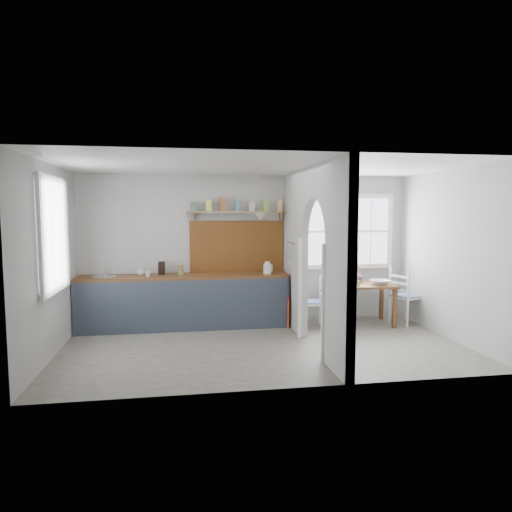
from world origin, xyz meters
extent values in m
cube|color=gray|center=(0.00, 0.00, 0.00)|extent=(5.80, 3.20, 0.01)
cube|color=#B9B7AB|center=(0.00, 0.00, 2.60)|extent=(5.80, 3.20, 0.01)
cube|color=#B9B7AB|center=(0.00, 1.60, 1.30)|extent=(5.80, 0.01, 2.60)
cube|color=#B9B7AB|center=(0.00, -1.60, 1.30)|extent=(5.80, 0.01, 2.60)
cube|color=#B9B7AB|center=(-2.90, 0.00, 1.30)|extent=(0.01, 3.20, 2.60)
cube|color=#B9B7AB|center=(2.90, 0.00, 1.30)|extent=(0.01, 3.20, 2.60)
cube|color=#B9B7AB|center=(0.70, -1.20, 1.30)|extent=(0.12, 0.80, 2.60)
cube|color=#B9B7AB|center=(0.70, 1.00, 1.30)|extent=(0.12, 1.20, 2.60)
cube|color=#B9B7AB|center=(0.70, -0.20, 2.08)|extent=(0.12, 1.20, 1.05)
cube|color=brown|center=(-1.13, 1.30, 0.88)|extent=(3.50, 0.60, 0.05)
cube|color=#454C5B|center=(-1.13, 1.01, 0.42)|extent=(3.50, 0.03, 0.85)
cube|color=black|center=(-1.13, 1.35, 0.42)|extent=(3.46, 0.45, 0.85)
cylinder|color=silver|center=(-2.43, 1.30, 0.89)|extent=(0.40, 0.40, 0.02)
cube|color=brown|center=(-0.20, 1.58, 1.35)|extent=(1.65, 0.03, 0.90)
cube|color=tan|center=(-0.20, 1.49, 1.95)|extent=(1.75, 0.20, 0.03)
cube|color=#375D46|center=(-0.95, 1.49, 2.06)|extent=(0.09, 0.09, 0.18)
cube|color=#DDE347|center=(-0.70, 1.49, 2.06)|extent=(0.09, 0.09, 0.18)
cube|color=#994D27|center=(-0.45, 1.49, 2.06)|extent=(0.09, 0.09, 0.18)
cube|color=teal|center=(-0.21, 1.49, 2.06)|extent=(0.09, 0.09, 0.18)
cube|color=#B4AF8E|center=(0.04, 1.49, 2.06)|extent=(0.09, 0.09, 0.18)
cube|color=#649836|center=(0.29, 1.49, 2.06)|extent=(0.09, 0.09, 0.18)
cube|color=#E59B58|center=(0.54, 1.49, 2.06)|extent=(0.09, 0.09, 0.18)
cone|color=beige|center=(0.15, 1.15, 1.88)|extent=(0.26, 0.26, 0.16)
cylinder|color=silver|center=(0.61, 0.90, 1.45)|extent=(0.02, 0.50, 0.02)
imported|color=silver|center=(-1.72, 1.20, 0.94)|extent=(0.10, 0.10, 0.09)
imported|color=white|center=(-1.86, 1.41, 0.95)|extent=(0.18, 0.18, 0.11)
cube|color=black|center=(-1.51, 1.40, 1.01)|extent=(0.12, 0.15, 0.22)
cylinder|color=olive|center=(-1.19, 1.38, 0.98)|extent=(0.13, 0.13, 0.17)
cube|color=#B5153F|center=(0.58, 0.96, 0.28)|extent=(0.02, 0.03, 0.59)
cube|color=#C6490D|center=(0.58, 0.95, 0.25)|extent=(0.02, 0.03, 0.52)
imported|color=silver|center=(2.19, 0.92, 0.75)|extent=(0.35, 0.35, 0.08)
imported|color=#66A25B|center=(1.78, 0.91, 0.75)|extent=(0.11, 0.11, 0.08)
cylinder|color=black|center=(1.60, 1.07, 0.72)|extent=(0.16, 0.16, 0.01)
imported|color=#4C3153|center=(1.89, 1.23, 0.82)|extent=(0.26, 0.26, 0.22)
camera|label=1|loc=(-1.16, -6.38, 1.95)|focal=32.00mm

